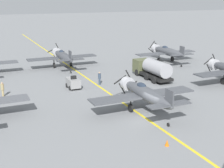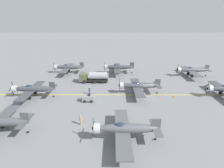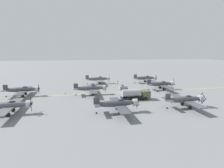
% 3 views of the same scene
% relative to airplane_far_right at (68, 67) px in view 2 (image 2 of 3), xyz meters
% --- Properties ---
extents(ground_plane, '(400.00, 400.00, 0.00)m').
position_rel_airplane_far_right_xyz_m(ground_plane, '(-17.76, -22.97, -2.01)').
color(ground_plane, slate).
extents(taxiway_stripe, '(0.30, 160.00, 0.01)m').
position_rel_airplane_far_right_xyz_m(taxiway_stripe, '(-17.76, -22.97, -2.01)').
color(taxiway_stripe, yellow).
rests_on(taxiway_stripe, ground).
extents(airplane_far_right, '(12.00, 9.98, 3.65)m').
position_rel_airplane_far_right_xyz_m(airplane_far_right, '(0.00, 0.00, 0.00)').
color(airplane_far_right, '#484A50').
rests_on(airplane_far_right, ground).
extents(airplane_far_center, '(12.00, 9.98, 3.67)m').
position_rel_airplane_far_right_xyz_m(airplane_far_center, '(-19.04, 3.54, 0.00)').
color(airplane_far_center, '#424449').
rests_on(airplane_far_center, ground).
extents(airplane_near_right, '(12.00, 9.98, 3.79)m').
position_rel_airplane_far_right_xyz_m(airplane_near_right, '(-3.28, -39.34, 0.00)').
color(airplane_near_right, '#525459').
rests_on(airplane_near_right, ground).
extents(airplane_mid_right, '(12.00, 9.98, 3.65)m').
position_rel_airplane_far_right_xyz_m(airplane_mid_right, '(0.06, -16.50, 0.00)').
color(airplane_mid_right, '#414348').
rests_on(airplane_mid_right, ground).
extents(airplane_mid_center, '(12.00, 9.98, 3.65)m').
position_rel_airplane_far_right_xyz_m(airplane_mid_center, '(-16.84, -20.84, 0.00)').
color(airplane_mid_center, '#484A4F').
rests_on(airplane_mid_center, ground).
extents(airplane_mid_left, '(12.00, 9.98, 3.80)m').
position_rel_airplane_far_right_xyz_m(airplane_mid_left, '(-34.26, -16.44, 0.00)').
color(airplane_mid_left, '#53565B').
rests_on(airplane_mid_left, ground).
extents(fuel_tanker, '(2.68, 8.00, 2.98)m').
position_rel_airplane_far_right_xyz_m(fuel_tanker, '(-8.88, -9.25, -0.50)').
color(fuel_tanker, black).
rests_on(fuel_tanker, ground).
extents(tow_tractor, '(1.57, 2.60, 1.79)m').
position_rel_airplane_far_right_xyz_m(tow_tractor, '(-21.25, -9.37, -1.22)').
color(tow_tractor, gray).
rests_on(tow_tractor, ground).
extents(ground_crew_walking, '(0.40, 0.40, 1.82)m').
position_rel_airplane_far_right_xyz_m(ground_crew_walking, '(-30.27, -9.26, -1.02)').
color(ground_crew_walking, tan).
rests_on(ground_crew_walking, ground).
extents(ground_crew_inspecting, '(0.40, 0.40, 1.83)m').
position_rel_airplane_far_right_xyz_m(ground_crew_inspecting, '(-17.34, -9.13, -1.01)').
color(ground_crew_inspecting, '#334256').
rests_on(ground_crew_inspecting, ground).
extents(traffic_cone, '(0.36, 0.36, 0.55)m').
position_rel_airplane_far_right_xyz_m(traffic_cone, '(-19.22, -28.72, -1.74)').
color(traffic_cone, orange).
rests_on(traffic_cone, ground).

